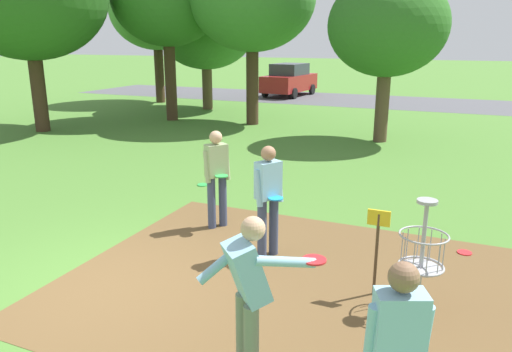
# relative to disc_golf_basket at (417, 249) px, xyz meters

# --- Properties ---
(ground_plane) EXTENTS (160.00, 160.00, 0.00)m
(ground_plane) POSITION_rel_disc_golf_basket_xyz_m (-3.86, -1.16, -0.75)
(ground_plane) COLOR #47752D
(dirt_tee_pad) EXTENTS (5.97, 4.95, 0.01)m
(dirt_tee_pad) POSITION_rel_disc_golf_basket_xyz_m (-1.58, -0.09, -0.75)
(dirt_tee_pad) COLOR brown
(dirt_tee_pad) RESTS_ON ground
(disc_golf_basket) EXTENTS (0.98, 0.58, 1.39)m
(disc_golf_basket) POSITION_rel_disc_golf_basket_xyz_m (0.00, 0.00, 0.00)
(disc_golf_basket) COLOR #9E9EA3
(disc_golf_basket) RESTS_ON ground
(player_foreground_watching) EXTENTS (0.45, 0.49, 1.71)m
(player_foreground_watching) POSITION_rel_disc_golf_basket_xyz_m (-2.18, 0.62, 0.21)
(player_foreground_watching) COLOR #384260
(player_foreground_watching) RESTS_ON ground
(player_throwing) EXTENTS (0.45, 0.48, 1.71)m
(player_throwing) POSITION_rel_disc_golf_basket_xyz_m (-3.44, 1.38, 0.21)
(player_throwing) COLOR #384260
(player_throwing) RESTS_ON ground
(player_waiting_left) EXTENTS (1.08, 0.66, 1.71)m
(player_waiting_left) POSITION_rel_disc_golf_basket_xyz_m (-1.25, -2.14, 0.23)
(player_waiting_left) COLOR slate
(player_waiting_left) RESTS_ON ground
(frisbee_by_tee) EXTENTS (0.25, 0.25, 0.02)m
(frisbee_by_tee) POSITION_rel_disc_golf_basket_xyz_m (-4.94, 3.49, -0.74)
(frisbee_by_tee) COLOR green
(frisbee_by_tee) RESTS_ON ground
(frisbee_mid_grass) EXTENTS (0.22, 0.22, 0.02)m
(frisbee_mid_grass) POSITION_rel_disc_golf_basket_xyz_m (0.57, 1.91, -0.74)
(frisbee_mid_grass) COLOR red
(frisbee_mid_grass) RESTS_ON ground
(tree_mid_left) EXTENTS (4.66, 4.66, 6.61)m
(tree_mid_left) POSITION_rel_disc_golf_basket_xyz_m (-14.43, 15.82, 3.85)
(tree_mid_left) COLOR #422D1E
(tree_mid_left) RESTS_ON ground
(tree_mid_right) EXTENTS (4.68, 4.68, 5.81)m
(tree_mid_right) POSITION_rel_disc_golf_basket_xyz_m (-10.91, 14.53, 3.05)
(tree_mid_right) COLOR brown
(tree_mid_right) RESTS_ON ground
(tree_far_left) EXTENTS (3.64, 3.64, 5.14)m
(tree_far_left) POSITION_rel_disc_golf_basket_xyz_m (-2.13, 10.09, 2.81)
(tree_far_left) COLOR brown
(tree_far_left) RESTS_ON ground
(parking_lot_strip) EXTENTS (36.00, 6.00, 0.01)m
(parking_lot_strip) POSITION_rel_disc_golf_basket_xyz_m (-3.86, 20.75, -0.75)
(parking_lot_strip) COLOR #4C4C51
(parking_lot_strip) RESTS_ON ground
(parked_car_leftmost) EXTENTS (2.26, 4.34, 1.84)m
(parked_car_leftmost) POSITION_rel_disc_golf_basket_xyz_m (-9.28, 21.38, 0.17)
(parked_car_leftmost) COLOR maroon
(parked_car_leftmost) RESTS_ON ground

